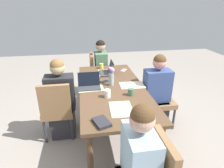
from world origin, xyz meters
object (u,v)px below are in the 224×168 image
Objects in this scene: chair_near_left_near at (57,108)px; person_far_left_far at (156,96)px; coffee_mug_near_left at (107,94)px; book_red_cover at (102,122)px; dining_table at (112,92)px; coffee_mug_centre_left at (101,66)px; chair_far_left_far at (158,95)px; phone_silver at (124,70)px; chair_head_left_right_near at (97,72)px; phone_black at (104,82)px; laptop_near_left_near at (89,85)px; person_head_left_right_near at (101,72)px; coffee_mug_near_right at (131,92)px; person_near_left_near at (62,103)px; flower_vase at (111,75)px; laptop_head_left_right_near at (108,71)px.

chair_near_left_near is 0.75× the size of person_far_left_far.
coffee_mug_near_left is (0.35, -0.83, 0.27)m from person_far_left_far.
dining_table is at bearing 144.64° from book_red_cover.
book_red_cover is (1.75, -0.19, -0.03)m from coffee_mug_centre_left.
phone_silver is at bearing -141.96° from chair_far_left_far.
chair_head_left_right_near reaches higher than phone_black.
laptop_near_left_near is 0.91m from book_red_cover.
laptop_near_left_near is 1.60× the size of book_red_cover.
phone_black is at bearing -102.04° from person_far_left_far.
book_red_cover is at bearing -5.98° from person_head_left_right_near.
person_far_left_far reaches higher than coffee_mug_near_right.
person_near_left_near reaches higher than chair_head_left_right_near.
person_far_left_far is 1.17m from coffee_mug_centre_left.
person_near_left_near is at bearing -87.07° from chair_far_left_far.
person_near_left_near reaches higher than phone_silver.
phone_silver is (-0.65, 0.66, -0.04)m from laptop_near_left_near.
chair_near_left_near is 9.77× the size of coffee_mug_centre_left.
coffee_mug_near_right is (0.29, 0.21, 0.12)m from dining_table.
phone_black is at bearing -3.18° from coffee_mug_centre_left.
flower_vase is 0.41m from coffee_mug_near_left.
coffee_mug_near_left is 0.59m from book_red_cover.
person_far_left_far reaches higher than laptop_head_left_right_near.
chair_head_left_right_near is at bearing -175.16° from coffee_mug_centre_left.
person_near_left_near is 1.12m from coffee_mug_centre_left.
phone_silver is at bearing 152.14° from flower_vase.
flower_vase is at bearing 4.23° from coffee_mug_centre_left.
flower_vase reaches higher than coffee_mug_centre_left.
chair_near_left_near is 0.80m from phone_black.
person_near_left_near is at bearing -29.85° from person_head_left_right_near.
person_head_left_right_near is (-1.26, 0.72, 0.00)m from person_near_left_near.
person_near_left_near is 4.05× the size of flower_vase.
laptop_head_left_right_near is (0.79, 0.12, 0.29)m from chair_head_left_right_near.
chair_near_left_near is 1.00× the size of chair_far_left_far.
coffee_mug_near_left is at bearing 68.90° from chair_near_left_near.
person_far_left_far is 7.97× the size of phone_silver.
chair_head_left_right_near is at bearing 170.09° from laptop_near_left_near.
phone_black is at bearing 0.21° from chair_head_left_right_near.
phone_silver is at bearing 154.58° from dining_table.
phone_silver is at bearing 134.77° from laptop_near_left_near.
phone_black is (0.66, -0.04, -0.04)m from coffee_mug_centre_left.
coffee_mug_near_right is at bearing 12.24° from laptop_head_left_right_near.
person_head_left_right_near reaches higher than coffee_mug_near_left.
chair_head_left_right_near reaches higher than dining_table.
laptop_head_left_right_near is at bearing 126.32° from chair_near_left_near.
chair_head_left_right_near is (-1.36, -0.10, -0.17)m from dining_table.
laptop_head_left_right_near is 0.63m from laptop_near_left_near.
person_near_left_near is 5.97× the size of book_red_cover.
coffee_mug_centre_left is 0.46× the size of book_red_cover.
coffee_mug_near_left is (0.34, 0.63, 0.27)m from person_near_left_near.
person_near_left_near reaches higher than laptop_near_left_near.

